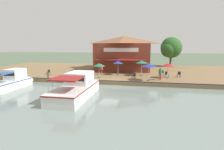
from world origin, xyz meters
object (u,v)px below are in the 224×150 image
Objects in this scene: cafe_chair_far_corner_seat at (167,74)px; mooring_post at (48,75)px; motorboat_far_downstream at (14,81)px; patio_umbrella_by_entrance at (142,62)px; cafe_chair_back_row_seat at (76,71)px; person_at_quay_edge at (101,68)px; patio_umbrella_far_corner at (99,65)px; patio_umbrella_mid_patio_left at (168,65)px; cafe_chair_facing_river at (134,76)px; tree_behind_restaurant at (170,48)px; cafe_chair_mid_patio at (179,74)px; patio_umbrella_mid_patio_right at (149,65)px; cafe_chair_beside_entrance at (48,72)px; cafe_chair_under_first_umbrella at (162,73)px; motorboat_distant_upstream at (79,87)px; person_near_entrance at (160,72)px; patio_umbrella_near_quay_edge at (118,62)px; waterfront_restaurant at (124,52)px.

mooring_post reaches higher than cafe_chair_far_corner_seat.
patio_umbrella_by_entrance is at bearing 119.31° from motorboat_far_downstream.
cafe_chair_back_row_seat is 4.50m from person_at_quay_edge.
patio_umbrella_far_corner is 2.26× the size of mooring_post.
motorboat_far_downstream is (8.56, -4.92, -0.17)m from cafe_chair_back_row_seat.
patio_umbrella_mid_patio_left is 1.03× the size of patio_umbrella_far_corner.
tree_behind_restaurant is (-16.76, 7.10, 3.75)m from cafe_chair_facing_river.
patio_umbrella_mid_patio_left reaches higher than cafe_chair_back_row_seat.
cafe_chair_mid_patio is at bearing -1.62° from tree_behind_restaurant.
patio_umbrella_mid_patio_right is 12.64m from cafe_chair_back_row_seat.
cafe_chair_beside_entrance is (-1.82, -16.23, -1.68)m from patio_umbrella_mid_patio_right.
cafe_chair_under_first_umbrella and cafe_chair_facing_river have the same top height.
patio_umbrella_mid_patio_right is 10.33m from motorboat_distant_upstream.
patio_umbrella_mid_patio_right is 5.42m from cafe_chair_under_first_umbrella.
patio_umbrella_mid_patio_right is 3.98m from patio_umbrella_by_entrance.
cafe_chair_beside_entrance is 3.32m from mooring_post.
cafe_chair_far_corner_seat is (-3.44, 2.79, -1.68)m from patio_umbrella_mid_patio_right.
patio_umbrella_by_entrance is 2.89× the size of cafe_chair_back_row_seat.
patio_umbrella_by_entrance is 4.24m from cafe_chair_far_corner_seat.
motorboat_far_downstream is at bearing -73.28° from patio_umbrella_mid_patio_right.
patio_umbrella_far_corner is 2.58× the size of cafe_chair_mid_patio.
cafe_chair_under_first_umbrella is at bearing -12.21° from tree_behind_restaurant.
cafe_chair_beside_entrance is 20.96m from cafe_chair_mid_patio.
tree_behind_restaurant reaches higher than person_at_quay_edge.
mooring_post is at bearing -78.32° from patio_umbrella_mid_patio_left.
patio_umbrella_by_entrance is 2.89× the size of cafe_chair_mid_patio.
patio_umbrella_far_corner is at bearing -68.81° from cafe_chair_under_first_umbrella.
cafe_chair_beside_entrance is at bearing -82.47° from patio_umbrella_by_entrance.
motorboat_distant_upstream is 9.58m from motorboat_far_downstream.
patio_umbrella_by_entrance reaches higher than person_near_entrance.
patio_umbrella_mid_patio_right is at bearing 82.59° from patio_umbrella_far_corner.
cafe_chair_far_corner_seat is 10.39m from person_at_quay_edge.
patio_umbrella_mid_patio_right reaches higher than cafe_chair_beside_entrance.
cafe_chair_facing_river is (3.72, -4.27, 0.00)m from cafe_chair_under_first_umbrella.
patio_umbrella_far_corner reaches higher than mooring_post.
patio_umbrella_mid_patio_right is 1.03× the size of patio_umbrella_near_quay_edge.
cafe_chair_facing_river is at bearing 42.38° from patio_umbrella_near_quay_edge.
patio_umbrella_near_quay_edge reaches higher than motorboat_far_downstream.
waterfront_restaurant reaches higher than motorboat_distant_upstream.
cafe_chair_beside_entrance is 1.00× the size of cafe_chair_mid_patio.
cafe_chair_far_corner_seat is 14.56m from motorboat_distant_upstream.
patio_umbrella_near_quay_edge is 17.01m from tree_behind_restaurant.
patio_umbrella_far_corner reaches higher than cafe_chair_mid_patio.
motorboat_distant_upstream is at bearing -49.26° from cafe_chair_mid_patio.
person_at_quay_edge is at bearing -90.05° from cafe_chair_far_corner_seat.
cafe_chair_mid_patio is at bearing 103.81° from mooring_post.
person_at_quay_edge reaches higher than cafe_chair_under_first_umbrella.
mooring_post is at bearing -70.11° from patio_umbrella_by_entrance.
cafe_chair_facing_river is at bearing 144.74° from motorboat_distant_upstream.
mooring_post is (1.99, -12.54, 0.02)m from cafe_chair_facing_river.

